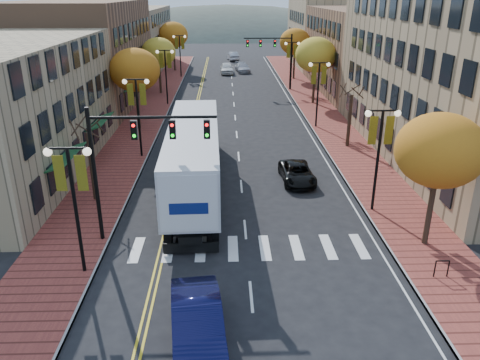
{
  "coord_description": "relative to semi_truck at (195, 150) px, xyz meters",
  "views": [
    {
      "loc": [
        -1.0,
        -18.41,
        11.97
      ],
      "look_at": [
        -0.23,
        5.69,
        2.2
      ],
      "focal_mm": 35.0,
      "sensor_mm": 36.0,
      "label": 1
    }
  ],
  "objects": [
    {
      "name": "car_far_white",
      "position": [
        2.29,
        45.5,
        -1.81
      ],
      "size": [
        2.12,
        4.91,
        1.65
      ],
      "primitive_type": "imported",
      "rotation": [
        0.0,
        0.0,
        0.03
      ],
      "color": "silver",
      "rests_on": "ground"
    },
    {
      "name": "building_right_mid",
      "position": [
        21.48,
        32.14,
        2.37
      ],
      "size": [
        15.0,
        24.0,
        10.0
      ],
      "primitive_type": "cube",
      "color": "brown",
      "rests_on": "ground"
    },
    {
      "name": "sidewalk_left",
      "position": [
        -6.02,
        22.64,
        -2.56
      ],
      "size": [
        4.0,
        85.0,
        0.15
      ],
      "primitive_type": "cube",
      "color": "brown",
      "rests_on": "ground"
    },
    {
      "name": "ground",
      "position": [
        2.98,
        -9.86,
        -2.63
      ],
      "size": [
        200.0,
        200.0,
        0.0
      ],
      "primitive_type": "plane",
      "color": "black",
      "rests_on": "ground"
    },
    {
      "name": "tree_left_d",
      "position": [
        -6.02,
        48.14,
        2.97
      ],
      "size": [
        4.61,
        4.61,
        7.42
      ],
      "color": "#382619",
      "rests_on": "sidewalk_left"
    },
    {
      "name": "traffic_mast_near",
      "position": [
        -2.5,
        -6.87,
        2.29
      ],
      "size": [
        6.1,
        0.35,
        7.0
      ],
      "color": "black",
      "rests_on": "ground"
    },
    {
      "name": "lamp_right_b",
      "position": [
        10.48,
        14.14,
        1.66
      ],
      "size": [
        1.96,
        0.36,
        6.05
      ],
      "color": "black",
      "rests_on": "ground"
    },
    {
      "name": "tree_left_b",
      "position": [
        -6.02,
        14.14,
        2.81
      ],
      "size": [
        4.48,
        4.48,
        7.21
      ],
      "color": "#382619",
      "rests_on": "sidewalk_left"
    },
    {
      "name": "building_left_far",
      "position": [
        -14.02,
        51.14,
        2.12
      ],
      "size": [
        12.0,
        26.0,
        9.5
      ],
      "primitive_type": "cube",
      "color": "#9E8966",
      "rests_on": "ground"
    },
    {
      "name": "lamp_left_a",
      "position": [
        -4.52,
        -9.86,
        1.66
      ],
      "size": [
        1.96,
        0.36,
        6.05
      ],
      "color": "black",
      "rests_on": "ground"
    },
    {
      "name": "tree_right_b",
      "position": [
        11.98,
        8.14,
        -0.38
      ],
      "size": [
        0.28,
        0.28,
        4.2
      ],
      "color": "#382619",
      "rests_on": "sidewalk_right"
    },
    {
      "name": "building_right_far",
      "position": [
        21.48,
        54.14,
        2.87
      ],
      "size": [
        15.0,
        20.0,
        11.0
      ],
      "primitive_type": "cube",
      "color": "#9E8966",
      "rests_on": "ground"
    },
    {
      "name": "traffic_mast_far",
      "position": [
        8.46,
        32.13,
        2.29
      ],
      "size": [
        6.1,
        0.34,
        7.0
      ],
      "color": "black",
      "rests_on": "ground"
    },
    {
      "name": "tree_left_c",
      "position": [
        -6.02,
        30.14,
        2.42
      ],
      "size": [
        4.16,
        4.16,
        6.69
      ],
      "color": "#382619",
      "rests_on": "sidewalk_left"
    },
    {
      "name": "tree_right_d",
      "position": [
        11.98,
        40.14,
        2.66
      ],
      "size": [
        4.35,
        4.35,
        7.0
      ],
      "color": "#382619",
      "rests_on": "sidewalk_right"
    },
    {
      "name": "lamp_left_d",
      "position": [
        -4.52,
        42.14,
        1.66
      ],
      "size": [
        1.96,
        0.36,
        6.05
      ],
      "color": "black",
      "rests_on": "ground"
    },
    {
      "name": "lamp_right_a",
      "position": [
        10.48,
        -3.86,
        1.66
      ],
      "size": [
        1.96,
        0.36,
        6.05
      ],
      "color": "black",
      "rests_on": "ground"
    },
    {
      "name": "building_left_mid",
      "position": [
        -14.02,
        26.14,
        2.87
      ],
      "size": [
        12.0,
        24.0,
        11.0
      ],
      "primitive_type": "cube",
      "color": "brown",
      "rests_on": "ground"
    },
    {
      "name": "car_far_silver",
      "position": [
        4.81,
        46.9,
        -1.94
      ],
      "size": [
        2.48,
        4.97,
        1.39
      ],
      "primitive_type": "imported",
      "rotation": [
        0.0,
        0.0,
        0.12
      ],
      "color": "#A09FA6",
      "rests_on": "ground"
    },
    {
      "name": "semi_truck",
      "position": [
        0.0,
        0.0,
        0.0
      ],
      "size": [
        3.38,
        18.1,
        4.51
      ],
      "rotation": [
        0.0,
        0.0,
        0.03
      ],
      "color": "black",
      "rests_on": "ground"
    },
    {
      "name": "car_far_oncoming",
      "position": [
        3.48,
        60.33,
        -1.85
      ],
      "size": [
        2.31,
        4.95,
        1.57
      ],
      "primitive_type": "imported",
      "rotation": [
        0.0,
        0.0,
        3.28
      ],
      "color": "#B3B4BB",
      "rests_on": "ground"
    },
    {
      "name": "black_suv",
      "position": [
        6.76,
        0.85,
        -2.01
      ],
      "size": [
        2.23,
        4.53,
        1.24
      ],
      "primitive_type": "imported",
      "rotation": [
        0.0,
        0.0,
        0.04
      ],
      "color": "black",
      "rests_on": "ground"
    },
    {
      "name": "sidewalk_right",
      "position": [
        11.98,
        22.64,
        -2.56
      ],
      "size": [
        4.0,
        85.0,
        0.15
      ],
      "primitive_type": "cube",
      "color": "brown",
      "rests_on": "ground"
    },
    {
      "name": "tree_left_a",
      "position": [
        -6.02,
        -1.86,
        -0.38
      ],
      "size": [
        0.28,
        0.28,
        4.2
      ],
      "color": "#382619",
      "rests_on": "sidewalk_left"
    },
    {
      "name": "navy_sedan",
      "position": [
        0.89,
        -14.65,
        -1.78
      ],
      "size": [
        2.4,
        5.36,
        1.71
      ],
      "primitive_type": "imported",
      "rotation": [
        0.0,
        0.0,
        0.12
      ],
      "color": "#0D0E35",
      "rests_on": "ground"
    },
    {
      "name": "lamp_left_c",
      "position": [
        -4.52,
        24.14,
        1.66
      ],
      "size": [
        1.96,
        0.36,
        6.05
      ],
      "color": "black",
      "rests_on": "ground"
    },
    {
      "name": "tree_right_c",
      "position": [
        11.98,
        24.14,
        2.81
      ],
      "size": [
        4.48,
        4.48,
        7.21
      ],
      "color": "#382619",
      "rests_on": "sidewalk_right"
    },
    {
      "name": "lamp_left_b",
      "position": [
        -4.52,
        6.14,
        1.66
      ],
      "size": [
        1.96,
        0.36,
        6.05
      ],
      "color": "black",
      "rests_on": "ground"
    },
    {
      "name": "lamp_right_c",
      "position": [
        10.48,
        32.14,
        1.66
      ],
      "size": [
        1.96,
        0.36,
        6.05
      ],
      "color": "black",
      "rests_on": "ground"
    },
    {
      "name": "tree_right_a",
      "position": [
        11.98,
        -7.86,
        2.42
      ],
      "size": [
        4.16,
        4.16,
        6.69
      ],
      "color": "#382619",
      "rests_on": "sidewalk_right"
    }
  ]
}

